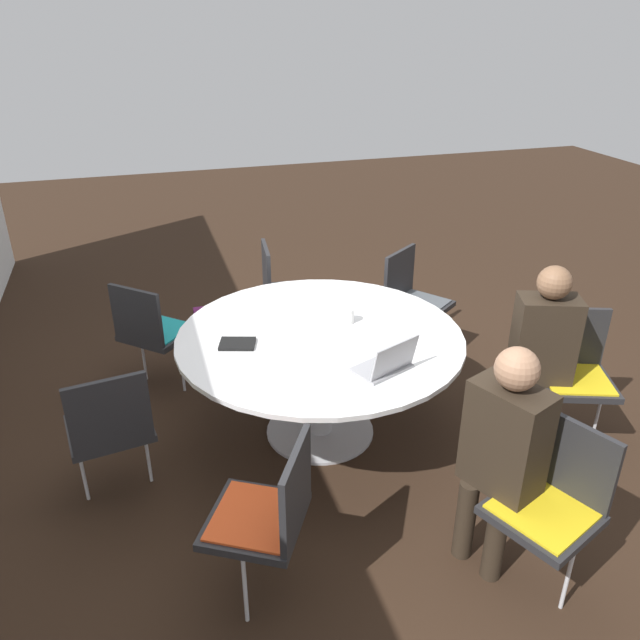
# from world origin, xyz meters

# --- Properties ---
(ground_plane) EXTENTS (16.00, 16.00, 0.00)m
(ground_plane) POSITION_xyz_m (0.00, 0.00, 0.00)
(ground_plane) COLOR black
(conference_table) EXTENTS (1.77, 1.77, 0.73)m
(conference_table) POSITION_xyz_m (0.00, 0.00, 0.61)
(conference_table) COLOR #B7B7BC
(conference_table) RESTS_ON ground_plane
(chair_0) EXTENTS (0.57, 0.56, 0.86)m
(chair_0) POSITION_xyz_m (-1.45, -0.68, 0.51)
(chair_0) COLOR #262628
(chair_0) RESTS_ON ground_plane
(chair_1) EXTENTS (0.55, 0.56, 0.86)m
(chair_1) POSITION_xyz_m (-0.49, -1.53, 0.51)
(chair_1) COLOR #262628
(chair_1) RESTS_ON ground_plane
(chair_2) EXTENTS (0.60, 0.60, 0.86)m
(chair_2) POSITION_xyz_m (0.82, -1.01, 0.51)
(chair_2) COLOR #262628
(chair_2) RESTS_ON ground_plane
(chair_3) EXTENTS (0.48, 0.47, 0.86)m
(chair_3) POSITION_xyz_m (1.30, -0.08, 0.51)
(chair_3) COLOR #262628
(chair_3) RESTS_ON ground_plane
(chair_4) EXTENTS (0.61, 0.61, 0.86)m
(chair_4) POSITION_xyz_m (0.85, 0.99, 0.51)
(chair_4) COLOR #262628
(chair_4) RESTS_ON ground_plane
(chair_5) EXTENTS (0.48, 0.50, 0.86)m
(chair_5) POSITION_xyz_m (-0.27, 1.27, 0.51)
(chair_5) COLOR #262628
(chair_5) RESTS_ON ground_plane
(chair_6) EXTENTS (0.59, 0.58, 0.86)m
(chair_6) POSITION_xyz_m (-1.16, 0.59, 0.51)
(chair_6) COLOR #262628
(chair_6) RESTS_ON ground_plane
(person_0) EXTENTS (0.42, 0.35, 1.21)m
(person_0) POSITION_xyz_m (-1.26, -0.51, 0.71)
(person_0) COLOR #2D2319
(person_0) RESTS_ON ground_plane
(person_1) EXTENTS (0.34, 0.41, 1.21)m
(person_1) POSITION_xyz_m (-0.48, -1.27, 0.71)
(person_1) COLOR #2D2319
(person_1) RESTS_ON ground_plane
(laptop) EXTENTS (0.33, 0.38, 0.21)m
(laptop) POSITION_xyz_m (-0.54, -0.22, 0.79)
(laptop) COLOR #99999E
(laptop) RESTS_ON conference_table
(spiral_notebook) EXTENTS (0.21, 0.25, 0.02)m
(spiral_notebook) POSITION_xyz_m (0.01, 0.51, 0.74)
(spiral_notebook) COLOR black
(spiral_notebook) RESTS_ON conference_table
(coffee_cup) EXTENTS (0.08, 0.08, 0.10)m
(coffee_cup) POSITION_xyz_m (0.11, -0.22, 0.78)
(coffee_cup) COLOR white
(coffee_cup) RESTS_ON conference_table
(handbag) EXTENTS (0.36, 0.16, 0.28)m
(handbag) POSITION_xyz_m (1.43, 0.56, 0.14)
(handbag) COLOR #661E56
(handbag) RESTS_ON ground_plane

